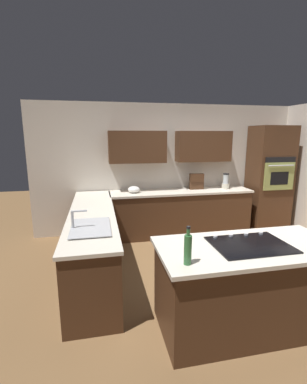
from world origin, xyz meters
The scene contains 15 objects.
ground_plane centered at (0.00, 0.00, 0.00)m, with size 14.00×14.00×0.00m, color brown.
wall_back centered at (0.06, -2.05, 1.40)m, with size 6.00×0.44×2.60m.
lower_cabinets_back centered at (0.10, -1.72, 0.43)m, with size 2.80×0.60×0.86m, color #472B19.
countertop_back centered at (0.10, -1.72, 0.88)m, with size 2.84×0.64×0.04m, color silver.
lower_cabinets_side centered at (1.82, -0.55, 0.43)m, with size 0.60×2.90×0.86m, color #472B19.
countertop_side centered at (1.82, -0.55, 0.88)m, with size 0.64×2.94×0.04m, color silver.
island_base centered at (0.25, 1.03, 0.43)m, with size 1.79×0.80×0.86m, color #472B19.
island_top centered at (0.25, 1.03, 0.88)m, with size 1.87×0.88×0.04m, color silver.
wall_oven centered at (-1.85, -1.72, 1.09)m, with size 0.80×0.66×2.17m.
sink_unit centered at (1.83, 0.19, 0.92)m, with size 0.46×0.70×0.23m.
cooktop centered at (0.25, 1.02, 0.91)m, with size 0.76×0.56×0.03m.
blender centered at (-0.85, -1.71, 1.04)m, with size 0.15×0.15×0.32m.
mixing_bowl centered at (1.05, -1.71, 0.96)m, with size 0.23×0.23×0.13m, color white.
spice_rack centered at (-0.25, -1.80, 1.06)m, with size 0.29×0.11×0.32m.
oil_bottle centered at (0.99, 1.28, 1.04)m, with size 0.07×0.07×0.34m.
Camera 1 is at (1.70, 3.28, 1.98)m, focal length 25.03 mm.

